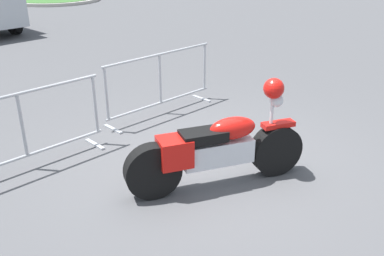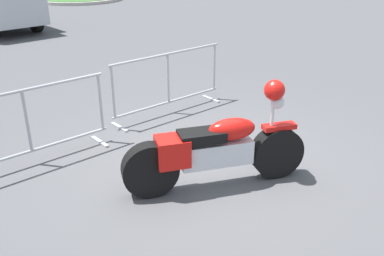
# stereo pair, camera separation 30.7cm
# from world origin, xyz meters

# --- Properties ---
(ground_plane) EXTENTS (120.00, 120.00, 0.00)m
(ground_plane) POSITION_xyz_m (0.00, 0.00, 0.00)
(ground_plane) COLOR #4C4C4F
(motorcycle) EXTENTS (2.07, 1.34, 1.30)m
(motorcycle) POSITION_xyz_m (-0.35, -0.39, 0.49)
(motorcycle) COLOR black
(motorcycle) RESTS_ON ground
(crowd_barrier_near) EXTENTS (2.26, 0.66, 1.07)m
(crowd_barrier_near) POSITION_xyz_m (-1.63, 1.76, 0.55)
(crowd_barrier_near) COLOR #9EA0A5
(crowd_barrier_near) RESTS_ON ground
(crowd_barrier_far) EXTENTS (2.26, 0.66, 1.07)m
(crowd_barrier_far) POSITION_xyz_m (0.93, 1.76, 0.55)
(crowd_barrier_far) COLOR #9EA0A5
(crowd_barrier_far) RESTS_ON ground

